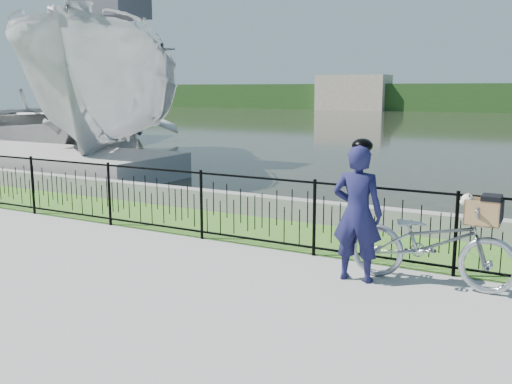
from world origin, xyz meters
The scene contains 11 objects.
ground centered at (0.00, 0.00, 0.00)m, with size 120.00×120.00×0.00m, color gray.
grass_strip centered at (0.00, 2.60, 0.00)m, with size 60.00×2.00×0.01m, color #3F7023.
water centered at (0.00, 33.00, 0.00)m, with size 120.00×120.00×0.00m, color black.
quay_wall centered at (0.00, 3.60, 0.20)m, with size 60.00×0.30×0.40m, color gray.
fence centered at (0.00, 1.60, 0.58)m, with size 14.00×0.06×1.15m, color black, non-canonical shape.
far_building_left centered at (-18.00, 58.00, 2.00)m, with size 8.00×4.00×4.00m, color #AD9C8B.
dock centered at (-10.00, 5.50, 0.35)m, with size 10.00×3.00×0.70m, color gray.
bicycle_rig centered at (2.79, 1.14, 0.56)m, with size 2.08×0.73×1.23m.
cyclist centered at (1.91, 0.84, 0.91)m, with size 0.67×0.47×1.84m.
boat_near centered at (-9.01, 8.33, 2.30)m, with size 9.75×12.05×6.24m.
boat_far centered at (-15.64, 11.76, 1.23)m, with size 11.00×13.53×2.46m.
Camera 1 is at (4.18, -5.99, 2.45)m, focal length 40.00 mm.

